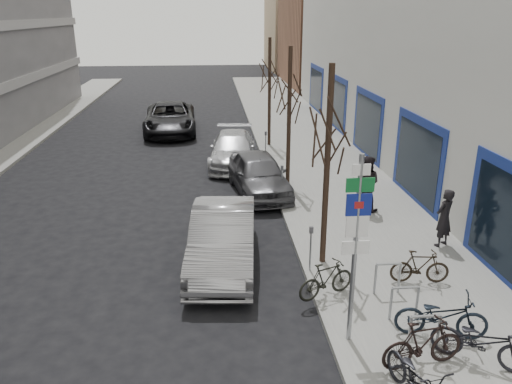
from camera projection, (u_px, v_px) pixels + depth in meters
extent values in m
plane|color=black|center=(235.00, 351.00, 10.40)|extent=(120.00, 120.00, 0.00)
cube|color=slate|center=(334.00, 185.00, 20.12)|extent=(5.00, 70.00, 0.15)
cube|color=brown|center=(349.00, 42.00, 47.60)|extent=(12.00, 14.00, 8.00)
cube|color=#937A5B|center=(321.00, 31.00, 61.52)|extent=(13.00, 12.00, 9.00)
cylinder|color=gray|center=(354.00, 256.00, 9.89)|extent=(0.10, 0.10, 4.20)
cube|color=white|center=(361.00, 170.00, 9.25)|extent=(0.35, 0.03, 0.22)
cube|color=#0C5926|center=(360.00, 185.00, 9.35)|extent=(0.55, 0.03, 0.28)
cube|color=navy|center=(359.00, 205.00, 9.48)|extent=(0.50, 0.03, 0.45)
cube|color=maroon|center=(359.00, 205.00, 9.47)|extent=(0.18, 0.02, 0.14)
cube|color=white|center=(357.00, 226.00, 9.64)|extent=(0.45, 0.03, 0.45)
cube|color=white|center=(356.00, 247.00, 9.79)|extent=(0.55, 0.03, 0.28)
cylinder|color=gray|center=(410.00, 334.00, 10.04)|extent=(0.06, 0.06, 0.80)
cylinder|color=gray|center=(438.00, 332.00, 10.09)|extent=(0.06, 0.06, 0.80)
cylinder|color=gray|center=(426.00, 316.00, 9.93)|extent=(0.60, 0.06, 0.06)
cylinder|color=gray|center=(391.00, 304.00, 11.07)|extent=(0.06, 0.06, 0.80)
cylinder|color=gray|center=(417.00, 303.00, 11.12)|extent=(0.06, 0.06, 0.80)
cylinder|color=gray|center=(406.00, 288.00, 10.96)|extent=(0.60, 0.06, 0.06)
cylinder|color=gray|center=(375.00, 279.00, 12.10)|extent=(0.06, 0.06, 0.80)
cylinder|color=gray|center=(399.00, 278.00, 12.15)|extent=(0.06, 0.06, 0.80)
cylinder|color=gray|center=(389.00, 264.00, 11.99)|extent=(0.60, 0.06, 0.06)
cylinder|color=black|center=(327.00, 172.00, 12.96)|extent=(0.16, 0.16, 5.50)
cylinder|color=black|center=(289.00, 121.00, 19.05)|extent=(0.16, 0.16, 5.50)
cylinder|color=black|center=(269.00, 94.00, 25.14)|extent=(0.16, 0.16, 5.50)
cylinder|color=gray|center=(310.00, 252.00, 13.15)|extent=(0.05, 0.05, 1.10)
cube|color=#3F3F44|center=(311.00, 230.00, 12.94)|extent=(0.10, 0.08, 0.18)
cylinder|color=gray|center=(282.00, 184.00, 18.30)|extent=(0.05, 0.05, 1.10)
cube|color=#3F3F44|center=(282.00, 168.00, 18.09)|extent=(0.10, 0.08, 0.18)
cylinder|color=gray|center=(266.00, 146.00, 23.45)|extent=(0.05, 0.05, 1.10)
cube|color=#3F3F44|center=(266.00, 133.00, 23.24)|extent=(0.10, 0.08, 0.18)
imported|color=black|center=(417.00, 377.00, 8.64)|extent=(0.92, 1.88, 1.10)
imported|color=black|center=(423.00, 343.00, 9.56)|extent=(1.77, 0.77, 1.04)
imported|color=black|center=(442.00, 312.00, 10.43)|extent=(2.00, 1.01, 1.17)
imported|color=black|center=(326.00, 279.00, 11.95)|extent=(1.62, 1.04, 0.95)
imported|color=black|center=(482.00, 338.00, 9.63)|extent=(1.90, 1.49, 1.15)
imported|color=black|center=(420.00, 266.00, 12.59)|extent=(1.55, 0.63, 0.91)
imported|color=gray|center=(223.00, 238.00, 13.68)|extent=(2.12, 5.04, 1.62)
imported|color=#4F4F54|center=(259.00, 174.00, 19.19)|extent=(2.48, 4.85, 1.58)
imported|color=#B1B2B7|center=(233.00, 149.00, 22.86)|extent=(2.48, 5.16, 1.45)
imported|color=black|center=(170.00, 118.00, 28.93)|extent=(3.14, 6.31, 1.72)
imported|color=black|center=(444.00, 218.00, 14.48)|extent=(0.76, 0.69, 1.75)
imported|color=black|center=(366.00, 183.00, 17.08)|extent=(0.87, 0.78, 1.97)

